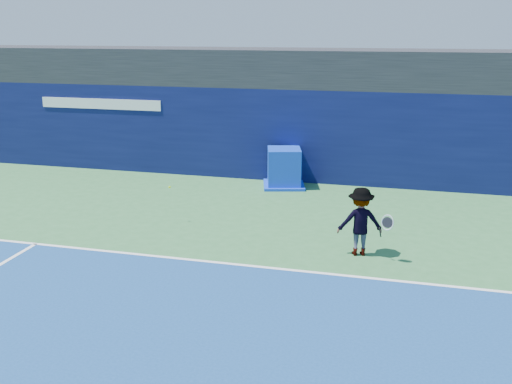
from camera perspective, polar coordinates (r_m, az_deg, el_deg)
ground at (r=9.74m, az=-6.48°, el=-14.12°), size 80.00×80.00×0.00m
baseline at (r=12.28m, az=-1.54°, el=-7.30°), size 24.00×0.10×0.01m
stadium_band at (r=19.63m, az=5.28°, el=12.30°), size 36.00×3.00×1.20m
back_wall_assembly at (r=18.90m, az=4.62°, el=5.75°), size 36.00×1.03×3.00m
equipment_cart at (r=18.13m, az=2.82°, el=2.29°), size 1.56×1.56×1.23m
tennis_player at (r=12.79m, az=10.38°, el=-2.92°), size 1.29×0.80×1.55m
tennis_ball at (r=14.82m, az=-8.64°, el=0.49°), size 0.06×0.06×0.06m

